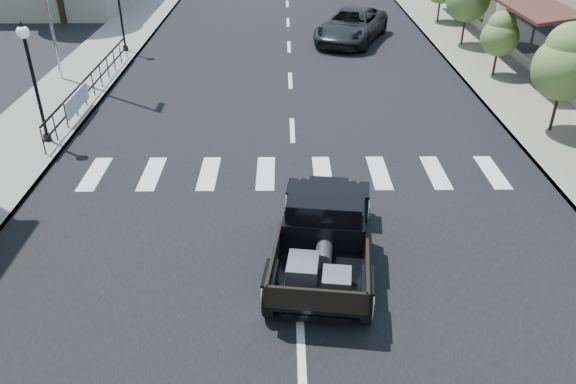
{
  "coord_description": "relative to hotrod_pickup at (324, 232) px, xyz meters",
  "views": [
    {
      "loc": [
        -0.3,
        -9.95,
        7.43
      ],
      "look_at": [
        -0.2,
        1.23,
        1.0
      ],
      "focal_mm": 35.0,
      "sensor_mm": 36.0,
      "label": 1
    }
  ],
  "objects": [
    {
      "name": "hotrod_pickup",
      "position": [
        0.0,
        0.0,
        0.0
      ],
      "size": [
        2.78,
        4.97,
        1.64
      ],
      "primitive_type": null,
      "rotation": [
        0.0,
        0.0,
        -0.12
      ],
      "color": "black",
      "rests_on": "ground"
    },
    {
      "name": "lamp_post_b",
      "position": [
        -8.14,
        6.16,
        1.14
      ],
      "size": [
        0.36,
        0.36,
        3.63
      ],
      "primitive_type": null,
      "color": "black",
      "rests_on": "sidewalk_left"
    },
    {
      "name": "sidewalk_right",
      "position": [
        7.96,
        15.16,
        -0.75
      ],
      "size": [
        3.0,
        80.0,
        0.15
      ],
      "primitive_type": "cube",
      "color": "gray",
      "rests_on": "ground"
    },
    {
      "name": "second_car",
      "position": [
        2.55,
        18.18,
        -0.05
      ],
      "size": [
        4.47,
        6.11,
        1.54
      ],
      "primitive_type": "imported",
      "rotation": [
        0.0,
        0.0,
        -0.39
      ],
      "color": "black",
      "rests_on": "ground"
    },
    {
      "name": "road",
      "position": [
        -0.54,
        15.16,
        -0.81
      ],
      "size": [
        14.0,
        80.0,
        0.02
      ],
      "primitive_type": "cube",
      "color": "black",
      "rests_on": "ground"
    },
    {
      "name": "ground",
      "position": [
        -0.54,
        0.16,
        -0.82
      ],
      "size": [
        120.0,
        120.0,
        0.0
      ],
      "primitive_type": "plane",
      "color": "black",
      "rests_on": "ground"
    },
    {
      "name": "road_markings",
      "position": [
        -0.54,
        10.16,
        -0.82
      ],
      "size": [
        12.0,
        60.0,
        0.06
      ],
      "primitive_type": null,
      "color": "silver",
      "rests_on": "ground"
    },
    {
      "name": "railing",
      "position": [
        -7.84,
        10.16,
        -0.17
      ],
      "size": [
        0.08,
        10.0,
        1.0
      ],
      "primitive_type": null,
      "color": "black",
      "rests_on": "sidewalk_left"
    },
    {
      "name": "sidewalk_left",
      "position": [
        -9.04,
        15.16,
        -0.75
      ],
      "size": [
        3.0,
        80.0,
        0.15
      ],
      "primitive_type": "cube",
      "color": "gray",
      "rests_on": "ground"
    },
    {
      "name": "banner",
      "position": [
        -7.76,
        8.16,
        -0.37
      ],
      "size": [
        0.04,
        2.2,
        0.6
      ],
      "primitive_type": null,
      "color": "silver",
      "rests_on": "sidewalk_left"
    },
    {
      "name": "small_tree_b",
      "position": [
        7.76,
        6.79,
        0.98
      ],
      "size": [
        1.98,
        1.98,
        3.3
      ],
      "primitive_type": null,
      "color": "#537234",
      "rests_on": "sidewalk_right"
    },
    {
      "name": "lamp_post_c",
      "position": [
        -8.14,
        16.16,
        1.14
      ],
      "size": [
        0.36,
        0.36,
        3.63
      ],
      "primitive_type": null,
      "color": "black",
      "rests_on": "sidewalk_left"
    },
    {
      "name": "small_tree_c",
      "position": [
        7.76,
        12.42,
        0.56
      ],
      "size": [
        1.47,
        1.47,
        2.46
      ],
      "primitive_type": null,
      "color": "#537234",
      "rests_on": "sidewalk_right"
    },
    {
      "name": "small_tree_d",
      "position": [
        7.76,
        17.08,
        0.99
      ],
      "size": [
        2.0,
        2.0,
        3.33
      ],
      "primitive_type": null,
      "color": "#537234",
      "rests_on": "sidewalk_right"
    }
  ]
}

